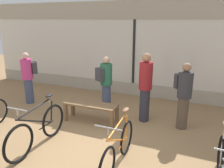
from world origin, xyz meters
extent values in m
plane|color=#99754C|center=(0.00, 0.00, 0.00)|extent=(24.00, 24.00, 0.00)
cube|color=#B2A893|center=(0.00, 3.61, 0.23)|extent=(12.00, 0.08, 0.45)
cube|color=silver|center=(0.00, 3.61, 1.52)|extent=(12.00, 0.04, 2.15)
cube|color=#B2A893|center=(0.00, 3.61, 2.90)|extent=(12.00, 0.08, 0.60)
cube|color=black|center=(0.00, 3.58, 1.52)|extent=(0.08, 0.02, 2.15)
torus|color=black|center=(-0.88, 0.19, 0.37)|extent=(0.05, 0.75, 0.75)
torus|color=black|center=(-0.88, -0.85, 0.37)|extent=(0.05, 0.75, 0.75)
cylinder|color=black|center=(-0.88, -0.37, 0.61)|extent=(0.03, 0.98, 0.51)
cylinder|color=black|center=(-0.88, 0.15, 0.61)|extent=(0.03, 0.11, 0.49)
cylinder|color=black|center=(-0.88, -0.34, 0.89)|extent=(0.03, 0.91, 0.10)
cylinder|color=black|center=(-0.88, -0.04, 0.37)|extent=(0.03, 0.47, 0.03)
cylinder|color=#B2B2B7|center=(-0.88, 0.11, 0.92)|extent=(0.02, 0.02, 0.14)
ellipsoid|color=black|center=(-0.88, 0.11, 1.00)|extent=(0.11, 0.22, 0.06)
cylinder|color=#B2B2B7|center=(-0.88, -0.79, 0.98)|extent=(0.02, 0.02, 0.12)
cylinder|color=#ADADB2|center=(-0.88, -0.79, 1.04)|extent=(0.46, 0.02, 0.02)
torus|color=black|center=(0.91, 0.16, 0.34)|extent=(0.04, 0.69, 0.69)
torus|color=black|center=(0.91, -0.83, 0.34)|extent=(0.04, 0.69, 0.69)
cylinder|color=orange|center=(0.91, -0.38, 0.58)|extent=(0.03, 0.92, 0.51)
cylinder|color=orange|center=(0.91, 0.12, 0.58)|extent=(0.03, 0.11, 0.49)
cylinder|color=orange|center=(0.91, -0.35, 0.86)|extent=(0.03, 0.85, 0.10)
cylinder|color=orange|center=(0.91, -0.07, 0.34)|extent=(0.03, 0.44, 0.03)
cylinder|color=#B2B2B7|center=(0.91, 0.08, 0.89)|extent=(0.02, 0.02, 0.14)
ellipsoid|color=brown|center=(0.91, 0.08, 0.97)|extent=(0.11, 0.22, 0.06)
cylinder|color=#B2B2B7|center=(0.91, -0.77, 0.95)|extent=(0.02, 0.02, 0.12)
cylinder|color=#ADADB2|center=(0.91, -0.77, 1.01)|extent=(0.46, 0.02, 0.02)
torus|color=black|center=(2.61, 0.27, 0.33)|extent=(0.05, 0.66, 0.66)
cylinder|color=#BCBCC1|center=(2.61, 0.23, 0.57)|extent=(0.03, 0.11, 0.49)
cylinder|color=#BCBCC1|center=(2.61, 0.02, 0.33)|extent=(0.03, 0.49, 0.03)
cube|color=brown|center=(-0.40, 1.13, 0.49)|extent=(1.40, 0.44, 0.05)
cube|color=brown|center=(-1.06, 0.95, 0.23)|extent=(0.08, 0.08, 0.46)
cube|color=brown|center=(0.26, 0.95, 0.23)|extent=(0.08, 0.08, 0.46)
cube|color=brown|center=(-1.06, 1.31, 0.23)|extent=(0.08, 0.08, 0.46)
cube|color=brown|center=(0.26, 1.31, 0.23)|extent=(0.08, 0.08, 0.46)
cylinder|color=brown|center=(1.84, 1.69, 0.40)|extent=(0.37, 0.37, 0.80)
cylinder|color=#333338|center=(1.84, 1.69, 1.12)|extent=(0.48, 0.48, 0.63)
sphere|color=#9E7051|center=(1.84, 1.69, 1.54)|extent=(0.21, 0.21, 0.21)
cube|color=#38383D|center=(1.69, 1.88, 1.15)|extent=(0.27, 0.26, 0.36)
cylinder|color=#424C6B|center=(-0.34, 2.03, 0.39)|extent=(0.35, 0.35, 0.78)
cylinder|color=#286647|center=(-0.34, 2.03, 1.09)|extent=(0.46, 0.46, 0.62)
sphere|color=tan|center=(-0.34, 2.03, 1.50)|extent=(0.20, 0.20, 0.20)
cube|color=#38383D|center=(-0.46, 1.82, 1.12)|extent=(0.28, 0.24, 0.36)
cylinder|color=#424C6B|center=(-2.86, 1.62, 0.40)|extent=(0.37, 0.37, 0.80)
cylinder|color=#D13D84|center=(-2.86, 1.62, 1.11)|extent=(0.48, 0.48, 0.63)
sphere|color=beige|center=(-2.86, 1.62, 1.53)|extent=(0.21, 0.21, 0.21)
cube|color=#38383D|center=(-2.69, 1.79, 1.14)|extent=(0.27, 0.27, 0.36)
cylinder|color=#2D2D38|center=(0.87, 1.74, 0.44)|extent=(0.37, 0.37, 0.88)
cylinder|color=maroon|center=(0.87, 1.74, 1.23)|extent=(0.48, 0.48, 0.70)
sphere|color=#9E7051|center=(0.87, 1.74, 1.70)|extent=(0.23, 0.23, 0.23)
camera|label=1|loc=(2.09, -3.53, 2.61)|focal=35.00mm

